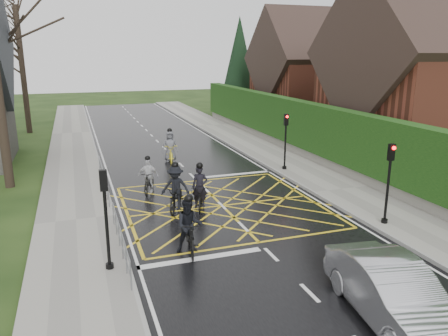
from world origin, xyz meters
TOP-DOWN VIEW (x-y plane):
  - ground at (0.00, 0.00)m, footprint 120.00×120.00m
  - road at (0.00, 0.00)m, footprint 9.00×80.00m
  - sidewalk_right at (6.00, 0.00)m, footprint 3.00×80.00m
  - sidewalk_left at (-6.00, 0.00)m, footprint 3.00×80.00m
  - stone_wall at (7.75, 6.00)m, footprint 0.50×38.00m
  - hedge at (7.75, 6.00)m, footprint 0.90×38.00m
  - house_near at (14.75, 4.00)m, footprint 11.80×9.80m
  - house_far at (14.75, 18.00)m, footprint 9.80×8.80m
  - conifer at (10.75, 26.00)m, footprint 4.60×4.60m
  - tree_far at (-9.30, 22.00)m, footprint 8.40×8.40m
  - railing_south at (-4.65, -3.50)m, footprint 0.05×5.04m
  - railing_north at (-4.65, 4.00)m, footprint 0.05×6.04m
  - traffic_light_ne at (5.10, 4.20)m, footprint 0.24×0.31m
  - traffic_light_se at (5.10, -4.20)m, footprint 0.24×0.31m
  - traffic_light_sw at (-5.10, -4.50)m, footprint 0.24×0.31m
  - cyclist_rear at (-0.93, 0.11)m, footprint 1.31×2.15m
  - cyclist_back at (-2.46, -3.94)m, footprint 1.00×2.07m
  - cyclist_mid at (-1.96, 0.25)m, footprint 1.56×2.23m
  - cyclist_front at (-2.65, 2.94)m, footprint 1.15×1.82m
  - cyclist_lead at (-0.40, 8.50)m, footprint 1.05×2.20m
  - car at (1.23, -9.27)m, footprint 2.22×4.78m

SIDE VIEW (x-z plane):
  - ground at x=0.00m, z-range 0.00..0.00m
  - road at x=0.00m, z-range 0.00..0.01m
  - sidewalk_right at x=6.00m, z-range 0.00..0.15m
  - sidewalk_left at x=-6.00m, z-range 0.00..0.15m
  - stone_wall at x=7.75m, z-range 0.00..0.70m
  - cyclist_rear at x=-0.93m, z-range -0.35..1.63m
  - cyclist_front at x=-2.65m, z-range -0.23..1.54m
  - cyclist_lead at x=-0.40m, z-range -0.31..1.74m
  - cyclist_mid at x=-1.96m, z-range -0.28..1.78m
  - car at x=1.23m, z-range 0.00..1.52m
  - cyclist_back at x=-2.46m, z-range -0.24..1.76m
  - railing_south at x=-4.65m, z-range 0.27..1.29m
  - railing_north at x=-4.65m, z-range 0.27..1.30m
  - traffic_light_ne at x=5.10m, z-range 0.06..3.27m
  - traffic_light_se at x=5.10m, z-range 0.06..3.27m
  - traffic_light_sw at x=-5.10m, z-range 0.06..3.27m
  - hedge at x=7.75m, z-range 0.70..3.50m
  - house_far at x=14.75m, z-range -0.79..9.51m
  - house_near at x=14.75m, z-range -0.92..10.38m
  - conifer at x=10.75m, z-range -0.01..9.99m
  - tree_far at x=-9.30m, z-range 1.99..12.39m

